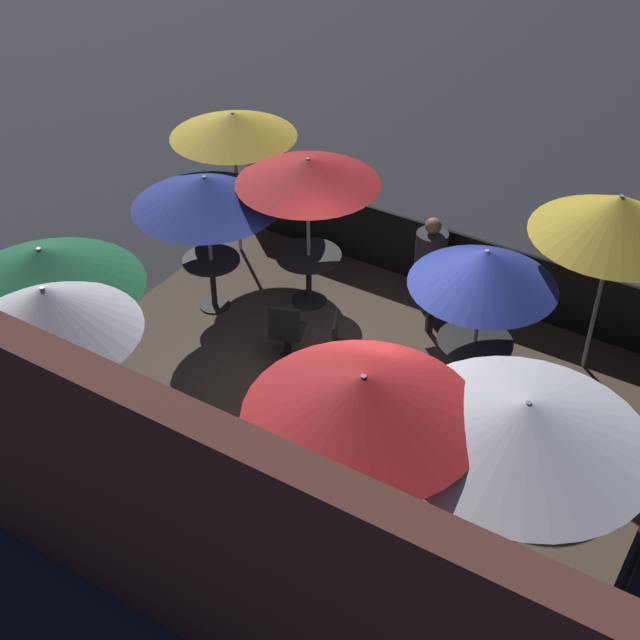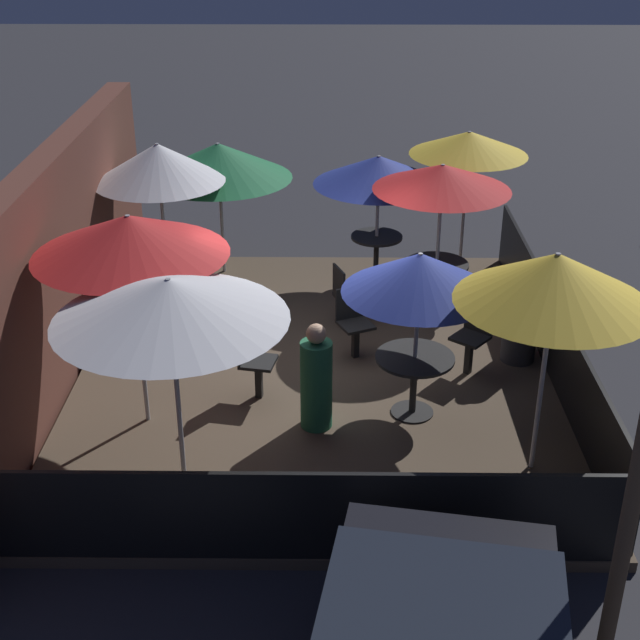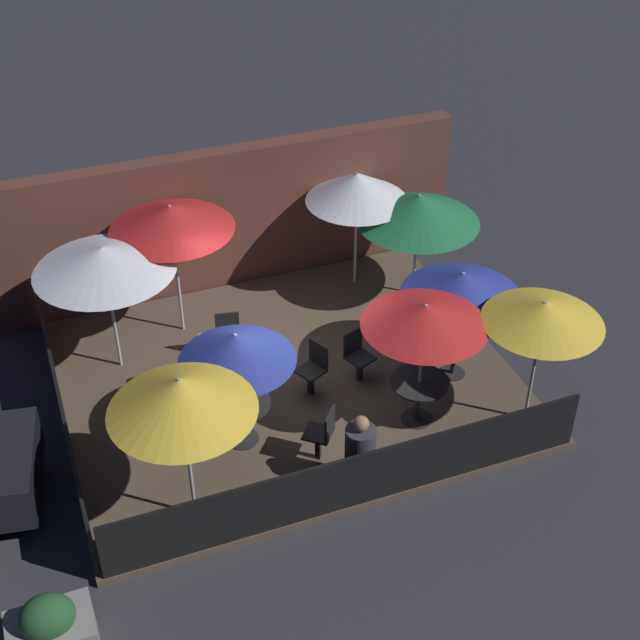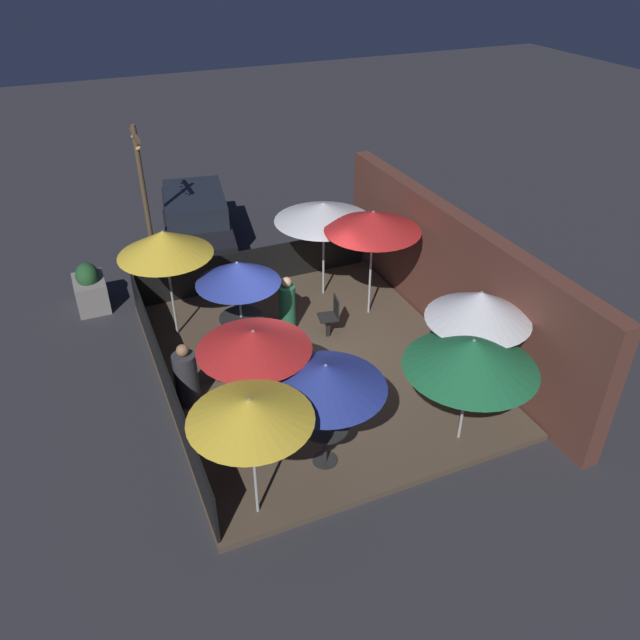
% 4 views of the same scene
% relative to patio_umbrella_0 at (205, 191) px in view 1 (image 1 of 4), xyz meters
% --- Properties ---
extents(ground_plane, '(60.00, 60.00, 0.00)m').
position_rel_patio_umbrella_0_xyz_m(ground_plane, '(-2.63, 0.87, -1.91)').
color(ground_plane, '#2D2D33').
extents(patio_deck, '(7.26, 6.00, 0.12)m').
position_rel_patio_umbrella_0_xyz_m(patio_deck, '(-2.63, 0.87, -1.85)').
color(patio_deck, brown).
rests_on(patio_deck, ground_plane).
extents(building_wall, '(8.86, 0.36, 2.80)m').
position_rel_patio_umbrella_0_xyz_m(building_wall, '(-2.63, 4.10, -0.51)').
color(building_wall, brown).
rests_on(building_wall, ground_plane).
extents(fence_front, '(7.06, 0.05, 0.95)m').
position_rel_patio_umbrella_0_xyz_m(fence_front, '(-2.63, -2.08, -1.32)').
color(fence_front, black).
rests_on(fence_front, patio_deck).
extents(patio_umbrella_0, '(1.93, 1.93, 2.01)m').
position_rel_patio_umbrella_0_xyz_m(patio_umbrella_0, '(0.00, 0.00, 0.00)').
color(patio_umbrella_0, '#B2B2B7').
rests_on(patio_umbrella_0, patio_deck).
extents(patio_umbrella_1, '(1.71, 1.71, 2.02)m').
position_rel_patio_umbrella_0_xyz_m(patio_umbrella_1, '(-3.73, -0.26, -0.01)').
color(patio_umbrella_1, '#B2B2B7').
rests_on(patio_umbrella_1, patio_deck).
extents(patio_umbrella_2, '(1.88, 1.88, 2.19)m').
position_rel_patio_umbrella_0_xyz_m(patio_umbrella_2, '(-1.05, -0.80, 0.22)').
color(patio_umbrella_2, '#B2B2B7').
rests_on(patio_umbrella_2, patio_deck).
extents(patio_umbrella_3, '(2.25, 2.25, 2.33)m').
position_rel_patio_umbrella_0_xyz_m(patio_umbrella_3, '(-5.13, 2.20, 0.32)').
color(patio_umbrella_3, '#B2B2B7').
rests_on(patio_umbrella_3, patio_deck).
extents(patio_umbrella_4, '(1.86, 1.86, 2.31)m').
position_rel_patio_umbrella_0_xyz_m(patio_umbrella_4, '(-0.47, 3.12, 0.24)').
color(patio_umbrella_4, '#B2B2B7').
rests_on(patio_umbrella_4, patio_deck).
extents(patio_umbrella_5, '(2.09, 2.09, 2.50)m').
position_rel_patio_umbrella_0_xyz_m(patio_umbrella_5, '(-3.90, 2.81, 0.48)').
color(patio_umbrella_5, '#B2B2B7').
rests_on(patio_umbrella_5, patio_deck).
extents(patio_umbrella_6, '(2.22, 2.22, 2.07)m').
position_rel_patio_umbrella_0_xyz_m(patio_umbrella_6, '(0.41, 2.39, 0.01)').
color(patio_umbrella_6, '#B2B2B7').
rests_on(patio_umbrella_6, patio_deck).
extents(patio_umbrella_7, '(1.79, 1.79, 2.22)m').
position_rel_patio_umbrella_0_xyz_m(patio_umbrella_7, '(0.56, -1.37, 0.25)').
color(patio_umbrella_7, '#B2B2B7').
rests_on(patio_umbrella_7, patio_deck).
extents(patio_umbrella_8, '(1.94, 1.94, 2.45)m').
position_rel_patio_umbrella_0_xyz_m(patio_umbrella_8, '(-4.78, -1.44, 0.40)').
color(patio_umbrella_8, '#B2B2B7').
rests_on(patio_umbrella_8, patio_deck).
extents(dining_table_0, '(0.78, 0.78, 0.77)m').
position_rel_patio_umbrella_0_xyz_m(dining_table_0, '(0.00, 0.00, -1.19)').
color(dining_table_0, black).
rests_on(dining_table_0, patio_deck).
extents(dining_table_1, '(0.91, 0.91, 0.75)m').
position_rel_patio_umbrella_0_xyz_m(dining_table_1, '(-3.73, -0.26, -1.19)').
color(dining_table_1, black).
rests_on(dining_table_1, patio_deck).
extents(dining_table_2, '(0.90, 0.90, 0.77)m').
position_rel_patio_umbrella_0_xyz_m(dining_table_2, '(-1.05, -0.80, -1.18)').
color(dining_table_2, black).
rests_on(dining_table_2, patio_deck).
extents(patio_chair_0, '(0.47, 0.47, 0.94)m').
position_rel_patio_umbrella_0_xyz_m(patio_chair_0, '(-3.38, 1.62, -1.28)').
color(patio_chair_0, black).
rests_on(patio_chair_0, patio_deck).
extents(patio_chair_1, '(0.53, 0.53, 0.93)m').
position_rel_patio_umbrella_0_xyz_m(patio_chair_1, '(-2.32, 0.40, -1.29)').
color(patio_chair_1, black).
rests_on(patio_chair_1, patio_deck).
extents(patio_chair_2, '(0.56, 0.56, 0.96)m').
position_rel_patio_umbrella_0_xyz_m(patio_chair_2, '(-2.74, -1.08, -1.26)').
color(patio_chair_2, black).
rests_on(patio_chair_2, patio_deck).
extents(patio_chair_3, '(0.52, 0.52, 0.91)m').
position_rel_patio_umbrella_0_xyz_m(patio_chair_3, '(-1.53, 0.48, -1.30)').
color(patio_chair_3, black).
rests_on(patio_chair_3, patio_deck).
extents(patron_0, '(0.47, 0.47, 1.29)m').
position_rel_patio_umbrella_0_xyz_m(patron_0, '(-4.00, 0.86, -1.21)').
color(patron_0, '#236642').
rests_on(patron_0, patio_deck).
extents(patron_1, '(0.60, 0.60, 1.29)m').
position_rel_patio_umbrella_0_xyz_m(patron_1, '(-2.42, -1.73, -1.23)').
color(patron_1, '#333338').
rests_on(patron_1, patio_deck).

